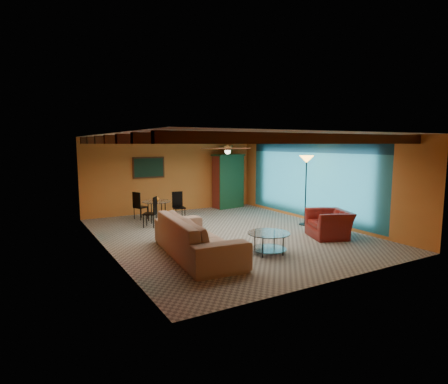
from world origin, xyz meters
TOP-DOWN VIEW (x-y plane):
  - room at (0.00, 0.11)m, footprint 6.52×8.01m
  - sofa at (-1.59, -1.36)m, footprint 1.45×3.10m
  - armchair at (2.18, -1.65)m, footprint 1.31×1.39m
  - coffee_table at (-0.11, -2.03)m, footprint 1.17×1.17m
  - dining_table at (-1.16, 2.50)m, footprint 1.94×1.94m
  - armoire at (2.20, 3.70)m, footprint 1.22×0.73m
  - floor_lamp at (2.65, -0.19)m, footprint 0.55×0.55m
  - ceiling_fan at (0.00, 0.00)m, footprint 1.50×1.50m
  - painting at (-0.90, 3.96)m, footprint 1.05×0.03m
  - potted_plant at (2.20, 3.70)m, footprint 0.57×0.54m
  - vase at (-1.16, 2.50)m, footprint 0.22×0.22m

SIDE VIEW (x-z plane):
  - coffee_table at x=-0.11m, z-range 0.00..0.49m
  - armchair at x=2.18m, z-range 0.00..0.72m
  - sofa at x=-1.59m, z-range 0.00..0.88m
  - dining_table at x=-1.16m, z-range 0.00..0.93m
  - armoire at x=2.20m, z-range 0.00..2.02m
  - vase at x=-1.16m, z-range 0.93..1.11m
  - floor_lamp at x=2.65m, z-range 0.00..2.14m
  - painting at x=-0.90m, z-range 1.32..1.97m
  - potted_plant at x=2.20m, z-range 2.02..2.52m
  - ceiling_fan at x=0.00m, z-range 2.14..2.58m
  - room at x=0.00m, z-range 1.01..3.72m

